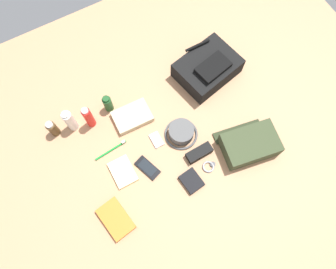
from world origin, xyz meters
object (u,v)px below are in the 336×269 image
(backpack, at_px, (208,68))
(cell_phone, at_px, (148,168))
(bucket_hat, at_px, (181,132))
(wallet, at_px, (191,181))
(shampoo_bottle, at_px, (108,104))
(toothpaste_tube, at_px, (70,121))
(toothbrush, at_px, (113,149))
(media_player, at_px, (157,140))
(wristwatch, at_px, (209,166))
(toiletry_pouch, at_px, (249,144))
(notepad, at_px, (123,172))
(sunglasses_case, at_px, (199,153))
(paperback_novel, at_px, (116,219))
(sunscreen_spray, at_px, (89,117))
(folded_towel, at_px, (132,116))
(cologne_bottle, at_px, (53,129))

(backpack, relative_size, cell_phone, 2.55)
(bucket_hat, height_order, wallet, bucket_hat)
(shampoo_bottle, bearing_deg, cell_phone, -86.45)
(toothpaste_tube, bearing_deg, toothbrush, -60.18)
(media_player, distance_m, wristwatch, 0.31)
(toiletry_pouch, height_order, bucket_hat, toiletry_pouch)
(notepad, bearing_deg, bucket_hat, 5.79)
(bucket_hat, bearing_deg, sunglasses_case, -78.67)
(toiletry_pouch, relative_size, paperback_novel, 1.54)
(toothpaste_tube, height_order, cell_phone, toothpaste_tube)
(media_player, relative_size, wallet, 0.76)
(sunscreen_spray, relative_size, media_player, 2.05)
(wristwatch, bearing_deg, notepad, 154.70)
(media_player, bearing_deg, folded_towel, 106.66)
(toothpaste_tube, xyz_separation_m, wallet, (0.40, -0.57, -0.07))
(cologne_bottle, bearing_deg, toiletry_pouch, -33.57)
(sunscreen_spray, height_order, sunglasses_case, sunscreen_spray)
(toiletry_pouch, bearing_deg, wallet, -177.37)
(wristwatch, distance_m, toothbrush, 0.51)
(paperback_novel, bearing_deg, bucket_hat, 24.76)
(wristwatch, bearing_deg, sunglasses_case, 96.51)
(bucket_hat, bearing_deg, paperback_novel, -155.24)
(backpack, distance_m, bucket_hat, 0.40)
(wristwatch, bearing_deg, toiletry_pouch, -1.55)
(toothbrush, xyz_separation_m, folded_towel, (0.17, 0.11, 0.01))
(shampoo_bottle, height_order, cell_phone, shampoo_bottle)
(bucket_hat, xyz_separation_m, sunscreen_spray, (-0.39, 0.29, 0.05))
(sunscreen_spray, relative_size, sunglasses_case, 1.23)
(cell_phone, xyz_separation_m, notepad, (-0.12, 0.04, 0.00))
(cell_phone, relative_size, wallet, 1.34)
(cologne_bottle, bearing_deg, wallet, -49.34)
(wristwatch, distance_m, sunglasses_case, 0.09)
(toothbrush, relative_size, sunglasses_case, 1.34)
(bucket_hat, height_order, notepad, bucket_hat)
(toiletry_pouch, distance_m, toothbrush, 0.72)
(cologne_bottle, xyz_separation_m, media_player, (0.45, -0.30, -0.05))
(toothpaste_tube, bearing_deg, paperback_novel, -91.45)
(cologne_bottle, xyz_separation_m, wallet, (0.50, -0.58, -0.04))
(backpack, bearing_deg, shampoo_bottle, 172.77)
(toothpaste_tube, bearing_deg, cologne_bottle, 170.94)
(toiletry_pouch, bearing_deg, cologne_bottle, 146.43)
(toothpaste_tube, bearing_deg, wallet, -54.62)
(cell_phone, relative_size, sunglasses_case, 1.05)
(toiletry_pouch, bearing_deg, cell_phone, 163.43)
(toothpaste_tube, height_order, notepad, toothpaste_tube)
(toiletry_pouch, relative_size, bucket_hat, 1.73)
(cologne_bottle, relative_size, paperback_novel, 0.59)
(toothpaste_tube, relative_size, sunscreen_spray, 0.98)
(folded_towel, bearing_deg, wallet, -77.37)
(sunscreen_spray, distance_m, media_player, 0.37)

